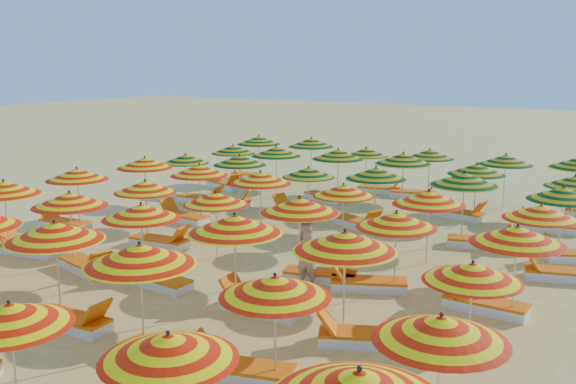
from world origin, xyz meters
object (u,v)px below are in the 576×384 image
Objects in this scene: umbrella_34 at (464,179)px; lounger_21 at (560,274)px; lounger_29 at (326,197)px; lounger_15 at (64,223)px; umbrella_9 at (140,255)px; umbrella_21 at (300,205)px; umbrella_46 at (506,160)px; umbrella_44 at (366,152)px; lounger_34 at (415,194)px; umbrella_12 at (4,188)px; lounger_31 at (550,227)px; lounger_19 at (483,304)px; umbrella_36 at (233,149)px; umbrella_32 at (309,172)px; umbrella_19 at (145,187)px; umbrella_10 at (275,286)px; umbrella_17 at (472,272)px; lounger_7 at (73,321)px; lounger_30 at (460,214)px; lounger_33 at (381,189)px; umbrella_11 at (441,329)px; umbrella_4 at (169,347)px; umbrella_28 at (429,198)px; lounger_17 at (322,275)px; lounger_23 at (228,203)px; umbrella_40 at (477,169)px; lounger_12 at (157,280)px; umbrella_31 at (240,160)px; umbrella_35 at (563,194)px; lounger_8 at (162,358)px; lounger_32 at (250,175)px; umbrella_18 at (77,174)px; umbrella_45 at (430,154)px; lounger_9 at (240,370)px; lounger_11 at (86,266)px; umbrella_38 at (338,154)px; lounger_25 at (358,222)px; umbrella_26 at (260,178)px; lounger_10 at (28,249)px; umbrella_22 at (396,220)px; umbrella_30 at (186,159)px; umbrella_15 at (235,224)px; umbrella_42 at (259,140)px; umbrella_33 at (376,173)px; lounger_28 at (225,184)px; lounger_20 at (183,217)px; umbrella_16 at (345,241)px; umbrella_25 at (199,170)px; umbrella_23 at (517,235)px; umbrella_41 at (575,181)px; beachgoer_a at (307,259)px; umbrella_29 at (541,212)px; lounger_22 at (201,199)px; umbrella_37 at (276,151)px; umbrella_24 at (145,163)px.

umbrella_34 is 1.25× the size of lounger_21.
lounger_15 is at bearing -105.51° from lounger_29.
umbrella_34 is (2.70, 10.01, 0.02)m from umbrella_9.
umbrella_21 is 10.38m from umbrella_46.
umbrella_44 is 2.50m from lounger_34.
umbrella_12 is 15.74m from lounger_31.
umbrella_36 is at bearing -30.61° from lounger_19.
umbrella_19 is at bearing -119.00° from umbrella_32.
umbrella_19 is at bearing 146.35° from umbrella_10.
umbrella_17 is 7.57m from lounger_7.
lounger_7 is 0.96× the size of lounger_34.
lounger_7 is 13.33m from lounger_30.
lounger_33 is (5.32, 12.77, -1.66)m from umbrella_12.
umbrella_11 is at bearing -62.24° from umbrella_44.
lounger_19 is at bearing -68.60° from umbrella_34.
umbrella_4 is 0.94× the size of umbrella_28.
lounger_17 is 8.41m from lounger_23.
umbrella_34 reaches higher than umbrella_40.
umbrella_10 is 5.59m from lounger_12.
umbrella_31 is 1.08× the size of lounger_29.
umbrella_35 reaches higher than umbrella_4.
umbrella_40 is at bearing 45.65° from umbrella_19.
lounger_32 is at bearing 128.28° from lounger_8.
umbrella_18 is 0.89× the size of umbrella_45.
lounger_9 is 1.00× the size of lounger_11.
umbrella_32 is at bearing -134.72° from umbrella_46.
lounger_25 is at bearing -52.73° from umbrella_38.
umbrella_46 is 11.07m from lounger_32.
umbrella_26 reaches higher than lounger_10.
umbrella_22 reaches higher than umbrella_30.
umbrella_15 reaches higher than umbrella_35.
lounger_10 is at bearing -118.39° from umbrella_45.
umbrella_31 is 1.12× the size of lounger_15.
umbrella_33 is at bearing -32.68° from umbrella_42.
lounger_28 is at bearing -56.05° from lounger_12.
umbrella_28 is 8.36m from lounger_20.
umbrella_32 is at bearing 123.88° from umbrella_16.
umbrella_25 is (-7.76, 5.31, -0.11)m from umbrella_16.
umbrella_23 is 7.51m from umbrella_41.
beachgoer_a is (-3.85, -8.13, 0.54)m from lounger_31.
umbrella_29 is 1.03× the size of lounger_30.
umbrella_33 is 1.28× the size of lounger_22.
lounger_9 is at bearing -53.52° from umbrella_36.
umbrella_30 is 0.95× the size of umbrella_37.
umbrella_18 is 1.12× the size of lounger_20.
umbrella_32 is at bearing 153.67° from umbrella_28.
lounger_30 is (-3.16, 10.11, -1.44)m from umbrella_17.
umbrella_18 is at bearing -91.67° from umbrella_30.
umbrella_36 is 6.09m from lounger_33.
umbrella_24 is 1.17× the size of lounger_30.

